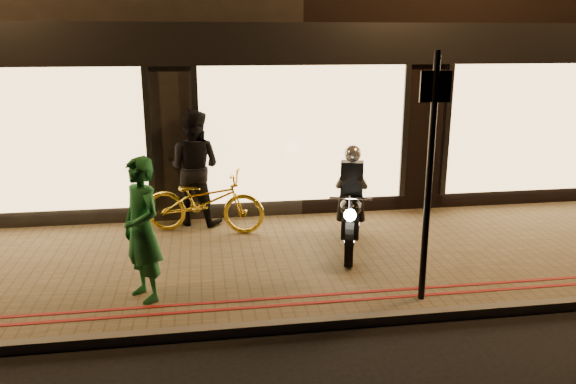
# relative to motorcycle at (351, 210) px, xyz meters

# --- Properties ---
(ground) EXTENTS (90.00, 90.00, 0.00)m
(ground) POSITION_rel_motorcycle_xyz_m (-0.42, -2.20, -0.73)
(ground) COLOR black
(ground) RESTS_ON ground
(sidewalk) EXTENTS (50.00, 4.00, 0.12)m
(sidewalk) POSITION_rel_motorcycle_xyz_m (-0.42, -0.20, -0.67)
(sidewalk) COLOR brown
(sidewalk) RESTS_ON ground
(kerb_stone) EXTENTS (50.00, 0.14, 0.12)m
(kerb_stone) POSITION_rel_motorcycle_xyz_m (-0.42, -2.15, -0.67)
(kerb_stone) COLOR #59544C
(kerb_stone) RESTS_ON ground
(red_kerb_lines) EXTENTS (50.00, 0.26, 0.01)m
(red_kerb_lines) POSITION_rel_motorcycle_xyz_m (-0.42, -1.65, -0.61)
(red_kerb_lines) COLOR maroon
(red_kerb_lines) RESTS_ON sidewalk
(motorcycle) EXTENTS (0.80, 1.90, 1.59)m
(motorcycle) POSITION_rel_motorcycle_xyz_m (0.00, 0.00, 0.00)
(motorcycle) COLOR black
(motorcycle) RESTS_ON sidewalk
(sign_post) EXTENTS (0.35, 0.09, 3.00)m
(sign_post) POSITION_rel_motorcycle_xyz_m (0.43, -1.82, 1.06)
(sign_post) COLOR black
(sign_post) RESTS_ON sidewalk
(bicycle_gold) EXTENTS (2.11, 1.20, 1.05)m
(bicycle_gold) POSITION_rel_motorcycle_xyz_m (-2.19, 1.12, -0.09)
(bicycle_gold) COLOR yellow
(bicycle_gold) RESTS_ON sidewalk
(person_green) EXTENTS (0.72, 0.78, 1.79)m
(person_green) POSITION_rel_motorcycle_xyz_m (-2.95, -1.27, 0.28)
(person_green) COLOR #1B6632
(person_green) RESTS_ON sidewalk
(person_dark) EXTENTS (1.17, 1.05, 1.98)m
(person_dark) POSITION_rel_motorcycle_xyz_m (-2.34, 1.60, 0.37)
(person_dark) COLOR black
(person_dark) RESTS_ON sidewalk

